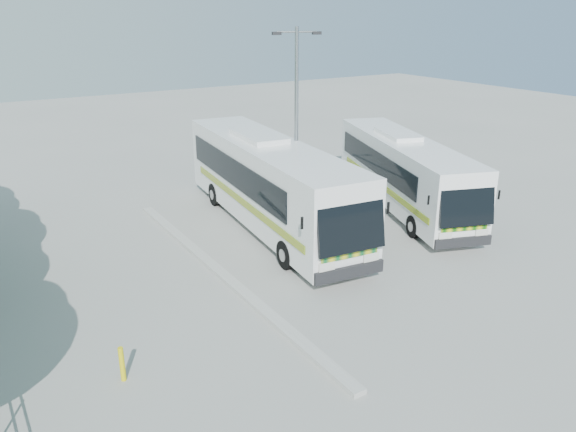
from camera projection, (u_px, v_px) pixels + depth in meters
ground at (304, 280)px, 19.67m from camera, size 100.00×100.00×0.00m
kerb_divider at (220, 272)px, 20.10m from camera, size 0.40×16.00×0.15m
coach_main at (269, 182)px, 23.94m from camera, size 4.03×13.50×3.69m
coach_adjacent at (404, 171)px, 26.40m from camera, size 6.04×11.85×3.26m
lamppost at (296, 120)px, 23.52m from camera, size 1.99×0.77×8.30m
bollard at (122, 364)px, 14.20m from camera, size 0.16×0.16×0.96m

